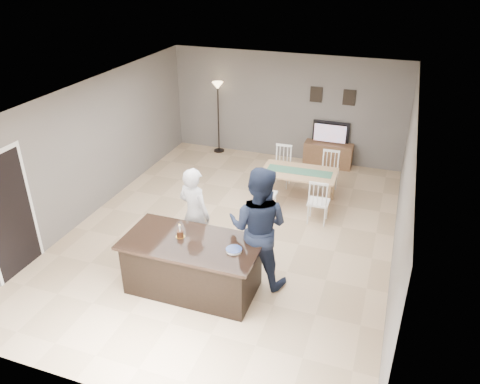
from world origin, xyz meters
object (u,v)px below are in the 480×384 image
(tv_console, at_px, (328,155))
(plate_stack, at_px, (234,250))
(television, at_px, (330,133))
(dining_table, at_px, (299,177))
(floor_lamp, at_px, (218,98))
(kitchen_island, at_px, (193,265))
(woman, at_px, (195,214))
(man, at_px, (258,227))
(birthday_cake, at_px, (180,234))

(tv_console, distance_m, plate_stack, 5.65)
(tv_console, distance_m, television, 0.57)
(plate_stack, bearing_deg, dining_table, 86.35)
(television, distance_m, plate_stack, 5.68)
(floor_lamp, bearing_deg, kitchen_island, -72.43)
(tv_console, height_order, television, television)
(kitchen_island, height_order, floor_lamp, floor_lamp)
(floor_lamp, bearing_deg, plate_stack, -66.12)
(tv_console, xyz_separation_m, woman, (-1.52, -4.73, 0.57))
(plate_stack, relative_size, dining_table, 0.14)
(television, relative_size, dining_table, 0.51)
(plate_stack, bearing_deg, tv_console, 85.00)
(man, xyz_separation_m, birthday_cake, (-1.13, -0.48, -0.07))
(birthday_cake, xyz_separation_m, dining_table, (1.15, 3.35, -0.34))
(tv_console, relative_size, plate_stack, 4.89)
(floor_lamp, bearing_deg, dining_table, -38.49)
(television, xyz_separation_m, woman, (-1.52, -4.80, 0.00))
(plate_stack, bearing_deg, woman, 140.27)
(television, relative_size, floor_lamp, 0.48)
(birthday_cake, bearing_deg, kitchen_island, -17.18)
(television, bearing_deg, kitchen_island, 77.99)
(man, distance_m, birthday_cake, 1.23)
(television, bearing_deg, dining_table, 83.07)
(tv_console, bearing_deg, plate_stack, -95.00)
(television, height_order, woman, woman)
(kitchen_island, xyz_separation_m, television, (1.20, 5.64, 0.41))
(television, distance_m, birthday_cake, 5.75)
(man, relative_size, floor_lamp, 1.08)
(kitchen_island, relative_size, woman, 1.24)
(tv_console, xyz_separation_m, floor_lamp, (-2.96, -0.01, 1.17))
(woman, relative_size, plate_stack, 7.05)
(man, xyz_separation_m, plate_stack, (-0.20, -0.57, -0.10))
(birthday_cake, bearing_deg, tv_console, 75.55)
(dining_table, bearing_deg, plate_stack, -95.13)
(kitchen_island, height_order, dining_table, dining_table)
(plate_stack, xyz_separation_m, floor_lamp, (-2.47, 5.58, 0.55))
(tv_console, bearing_deg, floor_lamp, -179.78)
(tv_console, xyz_separation_m, dining_table, (-0.27, -2.15, 0.31))
(tv_console, xyz_separation_m, plate_stack, (-0.49, -5.59, 0.62))
(kitchen_island, height_order, tv_console, kitchen_island)
(man, bearing_deg, plate_stack, 71.08)
(man, bearing_deg, kitchen_island, 31.44)
(birthday_cake, distance_m, plate_stack, 0.93)
(birthday_cake, height_order, dining_table, birthday_cake)
(kitchen_island, bearing_deg, tv_console, 77.84)
(woman, bearing_deg, television, -90.87)
(man, bearing_deg, television, -92.98)
(kitchen_island, xyz_separation_m, birthday_cake, (-0.22, 0.07, 0.50))
(television, bearing_deg, floor_lamp, 1.58)
(plate_stack, bearing_deg, television, 85.06)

